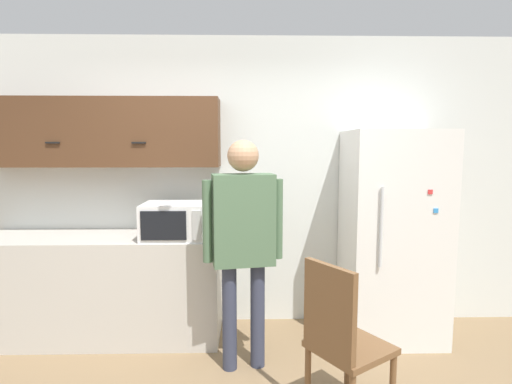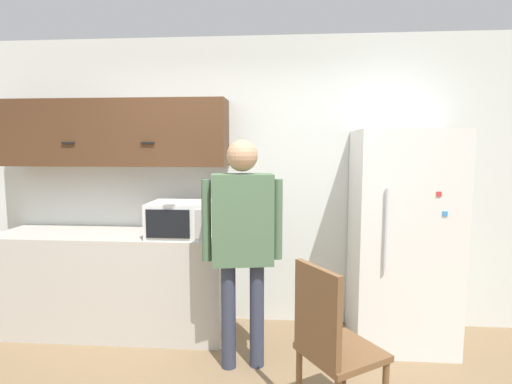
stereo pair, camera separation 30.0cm
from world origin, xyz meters
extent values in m
cube|color=silver|center=(0.00, 1.76, 1.35)|extent=(6.00, 0.06, 2.70)
cube|color=#BCB7AD|center=(-1.16, 1.41, 0.46)|extent=(2.07, 0.64, 0.91)
cube|color=#51331E|center=(-1.16, 1.57, 1.82)|extent=(2.07, 0.32, 0.60)
cube|color=black|center=(-1.53, 1.40, 1.73)|extent=(0.12, 0.01, 0.01)
cube|color=black|center=(-0.80, 1.40, 1.73)|extent=(0.12, 0.01, 0.01)
cube|color=white|center=(-0.50, 1.32, 1.07)|extent=(0.52, 0.42, 0.30)
cube|color=black|center=(-0.55, 1.11, 1.07)|extent=(0.36, 0.01, 0.24)
cube|color=#B2B2B2|center=(-0.28, 1.11, 1.07)|extent=(0.07, 0.01, 0.24)
cylinder|color=#33384C|center=(-0.02, 0.86, 0.41)|extent=(0.11, 0.11, 0.82)
cylinder|color=#33384C|center=(0.20, 0.90, 0.41)|extent=(0.11, 0.11, 0.82)
cube|color=#4C6B4C|center=(0.09, 0.88, 1.16)|extent=(0.48, 0.29, 0.68)
sphere|color=tan|center=(0.09, 0.88, 1.63)|extent=(0.23, 0.23, 0.23)
cylinder|color=#4C6B4C|center=(-0.17, 0.83, 1.15)|extent=(0.07, 0.07, 0.60)
cylinder|color=#4C6B4C|center=(0.35, 0.92, 1.15)|extent=(0.07, 0.07, 0.60)
cube|color=white|center=(1.40, 1.38, 0.92)|extent=(0.81, 0.67, 1.83)
cylinder|color=silver|center=(1.17, 1.02, 1.06)|extent=(0.02, 0.02, 0.64)
cube|color=red|center=(1.56, 1.04, 1.34)|extent=(0.04, 0.01, 0.04)
cube|color=#338CDB|center=(1.61, 1.04, 1.19)|extent=(0.04, 0.01, 0.04)
cube|color=brown|center=(0.76, 0.31, 0.45)|extent=(0.59, 0.59, 0.04)
cylinder|color=brown|center=(0.81, 0.57, 0.22)|extent=(0.04, 0.04, 0.43)
cylinder|color=brown|center=(0.51, 0.36, 0.22)|extent=(0.04, 0.04, 0.43)
cube|color=brown|center=(0.60, 0.20, 0.74)|extent=(0.25, 0.35, 0.54)
camera|label=1|loc=(0.12, -2.03, 1.69)|focal=28.00mm
camera|label=2|loc=(0.42, -2.03, 1.69)|focal=28.00mm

